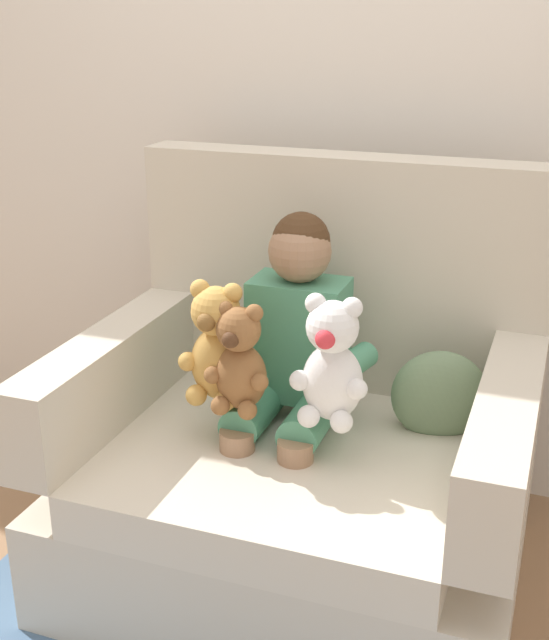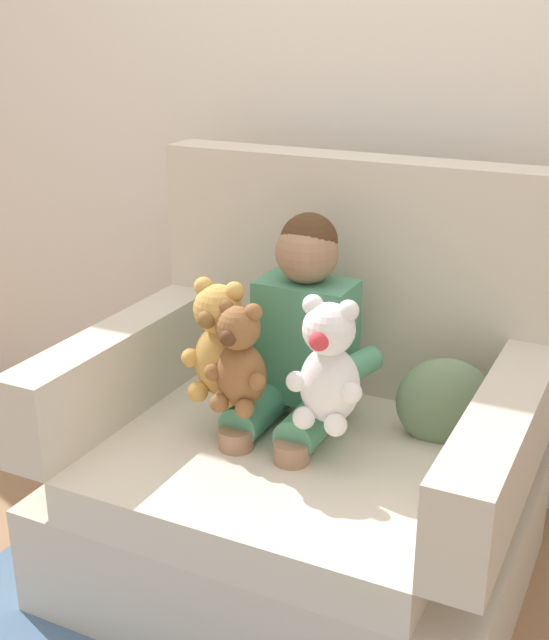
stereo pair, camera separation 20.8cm
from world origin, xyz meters
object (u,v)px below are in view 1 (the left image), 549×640
Objects in this scene: plush_brown at (239,361)px; throw_pillow at (439,396)px; seated_child at (291,352)px; armchair at (304,459)px; plush_honey at (217,346)px; plush_white at (332,364)px.

plush_brown reaches higher than throw_pillow.
seated_child is 2.81× the size of plush_brown.
armchair is 3.66× the size of plush_honey.
armchair is at bearing 149.48° from plush_white.
plush_honey reaches higher than throw_pillow.
plush_honey is (-0.20, -0.12, 0.36)m from armchair.
plush_white reaches higher than plush_honey.
throw_pillow is at bearing 67.02° from plush_white.
armchair is 0.40m from plush_white.
armchair reaches higher than plush_honey.
throw_pillow is (0.23, 0.25, -0.16)m from plush_white.
armchair reaches higher than throw_pillow.
armchair reaches higher than plush_brown.
plush_honey is (-0.15, -0.14, 0.05)m from seated_child.
throw_pillow is at bearing 19.22° from armchair.
plush_white is (0.31, -0.01, 0.00)m from plush_honey.
armchair is 1.46× the size of seated_child.
plush_white is 1.28× the size of throw_pillow.
seated_child is at bearing 155.66° from plush_white.
seated_child is 0.23m from plush_white.
seated_child is 0.42m from throw_pillow.
plush_brown is at bearing -155.15° from plush_white.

